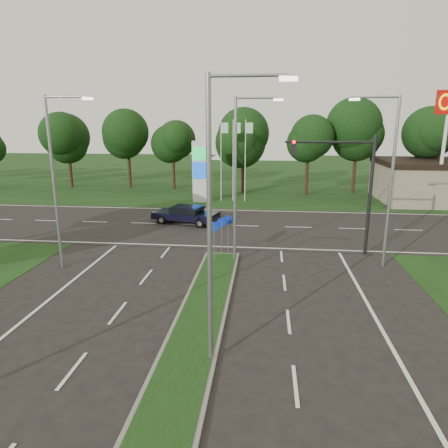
# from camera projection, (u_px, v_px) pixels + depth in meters

# --- Properties ---
(verge_far) EXTENTS (160.00, 50.00, 0.02)m
(verge_far) POSITION_uv_depth(u_px,v_px,m) (250.00, 175.00, 60.52)
(verge_far) COLOR black
(verge_far) RESTS_ON ground
(cross_road) EXTENTS (160.00, 12.00, 0.02)m
(cross_road) POSITION_uv_depth(u_px,v_px,m) (232.00, 226.00, 30.63)
(cross_road) COLOR black
(cross_road) RESTS_ON ground
(median_kerb) EXTENTS (2.00, 26.00, 0.12)m
(median_kerb) POSITION_uv_depth(u_px,v_px,m) (173.00, 398.00, 11.33)
(median_kerb) COLOR slate
(median_kerb) RESTS_ON ground
(streetlight_median_near) EXTENTS (2.53, 0.22, 9.00)m
(streetlight_median_near) POSITION_uv_depth(u_px,v_px,m) (216.00, 211.00, 11.92)
(streetlight_median_near) COLOR gray
(streetlight_median_near) RESTS_ON ground
(streetlight_median_far) EXTENTS (2.53, 0.22, 9.00)m
(streetlight_median_far) POSITION_uv_depth(u_px,v_px,m) (239.00, 172.00, 21.57)
(streetlight_median_far) COLOR gray
(streetlight_median_far) RESTS_ON ground
(streetlight_left_far) EXTENTS (2.53, 0.22, 9.00)m
(streetlight_left_far) POSITION_uv_depth(u_px,v_px,m) (57.00, 174.00, 20.58)
(streetlight_left_far) COLOR gray
(streetlight_left_far) RESTS_ON ground
(streetlight_right_far) EXTENTS (2.53, 0.22, 9.00)m
(streetlight_right_far) POSITION_uv_depth(u_px,v_px,m) (388.00, 174.00, 20.78)
(streetlight_right_far) COLOR gray
(streetlight_right_far) RESTS_ON ground
(traffic_signal) EXTENTS (5.10, 0.42, 7.00)m
(traffic_signal) POSITION_uv_depth(u_px,v_px,m) (348.00, 177.00, 22.97)
(traffic_signal) COLOR black
(traffic_signal) RESTS_ON ground
(median_signs) EXTENTS (1.16, 1.76, 2.38)m
(median_signs) POSITION_uv_depth(u_px,v_px,m) (221.00, 230.00, 22.88)
(median_signs) COLOR gray
(median_signs) RESTS_ON ground
(gas_pylon) EXTENTS (5.80, 1.26, 8.00)m
(gas_pylon) POSITION_uv_depth(u_px,v_px,m) (202.00, 170.00, 38.95)
(gas_pylon) COLOR silver
(gas_pylon) RESTS_ON ground
(mcdonalds_sign) EXTENTS (2.20, 0.47, 10.40)m
(mcdonalds_sign) POSITION_uv_depth(u_px,v_px,m) (448.00, 119.00, 34.53)
(mcdonalds_sign) COLOR silver
(mcdonalds_sign) RESTS_ON ground
(treeline_far) EXTENTS (6.00, 6.00, 9.90)m
(treeline_far) POSITION_uv_depth(u_px,v_px,m) (246.00, 131.00, 44.30)
(treeline_far) COLOR black
(treeline_far) RESTS_ON ground
(navy_sedan) EXTENTS (5.39, 3.24, 1.38)m
(navy_sedan) POSITION_uv_depth(u_px,v_px,m) (186.00, 214.00, 31.17)
(navy_sedan) COLOR black
(navy_sedan) RESTS_ON ground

